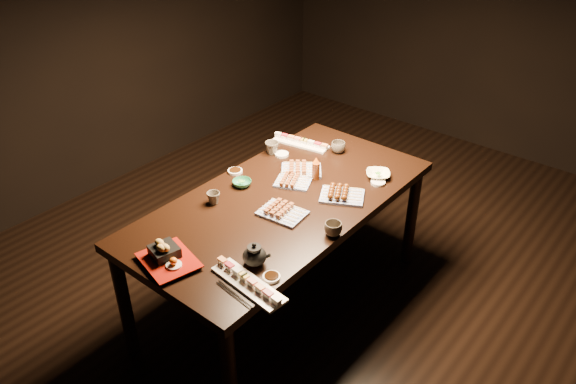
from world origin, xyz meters
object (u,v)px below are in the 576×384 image
object	(u,v)px
edamame_bowl_green	(242,183)
teacup_far_right	(338,147)
teapot	(254,254)
dining_table	(283,252)
teacup_mid_right	(333,229)
yakitori_plate_left	(301,167)
yakitori_plate_right	(282,210)
condiment_bottle	(316,168)
sushi_platter_near	(248,281)
tempura_tray	(168,255)
edamame_bowl_cream	(378,175)
yakitori_plate_center	(293,180)
teacup_far_left	(272,148)
teacup_near_left	(214,198)
sushi_platter_far	(301,141)

from	to	relation	value
edamame_bowl_green	teacup_far_right	size ratio (longest dim) A/B	1.21
teapot	dining_table	bearing A→B (deg)	89.08
edamame_bowl_green	teacup_mid_right	xyz separation A→B (m)	(0.68, -0.05, 0.02)
yakitori_plate_left	teacup_mid_right	distance (m)	0.65
yakitori_plate_right	condiment_bottle	size ratio (longest dim) A/B	1.70
sushi_platter_near	teapot	distance (m)	0.16
edamame_bowl_green	tempura_tray	world-z (taller)	tempura_tray
teacup_far_right	tempura_tray	bearing A→B (deg)	-88.82
yakitori_plate_left	teapot	world-z (taller)	teapot
edamame_bowl_cream	teapot	world-z (taller)	teapot
sushi_platter_near	edamame_bowl_cream	bearing A→B (deg)	99.16
dining_table	yakitori_plate_center	size ratio (longest dim) A/B	9.08
teapot	teacup_far_right	bearing A→B (deg)	78.38
yakitori_plate_right	teacup_far_left	world-z (taller)	teacup_far_left
yakitori_plate_right	teacup_far_right	bearing A→B (deg)	96.74
yakitori_plate_right	teacup_mid_right	distance (m)	0.31
edamame_bowl_cream	teacup_far_left	world-z (taller)	teacup_far_left
tempura_tray	teacup_near_left	size ratio (longest dim) A/B	3.82
tempura_tray	teacup_far_right	bearing A→B (deg)	105.15
dining_table	yakitori_plate_right	size ratio (longest dim) A/B	7.55
yakitori_plate_left	yakitori_plate_center	bearing A→B (deg)	-109.34
sushi_platter_far	tempura_tray	bearing A→B (deg)	91.73
teapot	condiment_bottle	distance (m)	0.84
sushi_platter_far	yakitori_plate_right	world-z (taller)	yakitori_plate_right
teacup_mid_right	yakitori_plate_right	bearing A→B (deg)	-175.70
teacup_far_left	condiment_bottle	xyz separation A→B (m)	(0.40, -0.07, 0.03)
dining_table	teapot	size ratio (longest dim) A/B	13.40
edamame_bowl_green	yakitori_plate_right	bearing A→B (deg)	-11.86
teapot	condiment_bottle	bearing A→B (deg)	79.37
yakitori_plate_left	condiment_bottle	world-z (taller)	condiment_bottle
yakitori_plate_center	yakitori_plate_right	bearing A→B (deg)	-84.85
teacup_mid_right	teacup_far_right	xyz separation A→B (m)	(-0.49, 0.74, -0.00)
dining_table	teapot	distance (m)	0.72
sushi_platter_far	yakitori_plate_right	bearing A→B (deg)	111.58
yakitori_plate_center	edamame_bowl_cream	bearing A→B (deg)	23.92
yakitori_plate_center	edamame_bowl_cream	world-z (taller)	yakitori_plate_center
teacup_far_left	condiment_bottle	world-z (taller)	condiment_bottle
sushi_platter_near	teacup_near_left	bearing A→B (deg)	154.67
sushi_platter_far	yakitori_plate_right	distance (m)	0.82
sushi_platter_near	yakitori_plate_left	world-z (taller)	yakitori_plate_left
tempura_tray	yakitori_plate_center	bearing A→B (deg)	104.40
teapot	teacup_near_left	bearing A→B (deg)	127.39
edamame_bowl_cream	edamame_bowl_green	bearing A→B (deg)	-133.50
yakitori_plate_right	sushi_platter_near	bearing A→B (deg)	-71.56
tempura_tray	teacup_far_left	size ratio (longest dim) A/B	3.20
edamame_bowl_green	teapot	size ratio (longest dim) A/B	0.81
dining_table	yakitori_plate_left	size ratio (longest dim) A/B	7.67
sushi_platter_far	condiment_bottle	distance (m)	0.44
sushi_platter_near	teacup_far_left	size ratio (longest dim) A/B	4.58
teacup_mid_right	edamame_bowl_cream	bearing A→B (deg)	101.48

